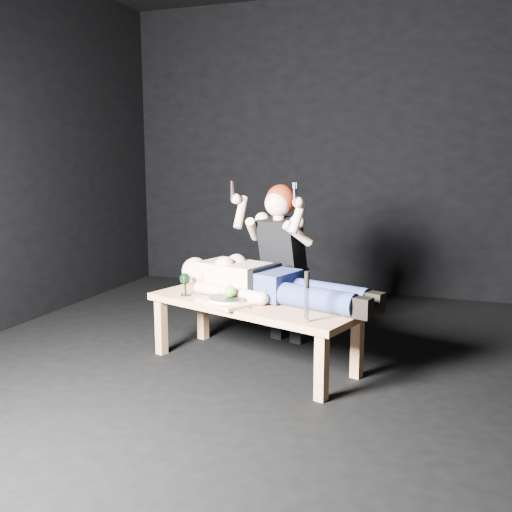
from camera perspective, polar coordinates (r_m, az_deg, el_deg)
name	(u,v)px	position (r m, az deg, el deg)	size (l,w,h in m)	color
ground	(292,376)	(3.80, 3.57, -11.87)	(5.00, 5.00, 0.00)	black
back_wall	(361,148)	(5.98, 10.45, 10.62)	(5.00, 5.00, 0.00)	black
table	(254,333)	(3.91, -0.25, -7.72)	(1.48, 0.56, 0.45)	tan
lying_man	(271,279)	(3.90, 1.50, -2.36)	(1.47, 0.45, 0.26)	beige
kneeling_woman	(287,262)	(4.32, 3.16, -0.60)	(0.66, 0.74, 1.25)	black
serving_tray	(227,302)	(3.79, -2.90, -4.59)	(0.36, 0.26, 0.02)	tan
plate	(227,299)	(3.78, -2.90, -4.29)	(0.24, 0.24, 0.02)	white
apple	(230,292)	(3.77, -2.59, -3.57)	(0.08, 0.08, 0.08)	#66AB29
goblet	(185,284)	(4.01, -7.09, -2.83)	(0.08, 0.08, 0.16)	black
fork_flat	(202,299)	(3.91, -5.44, -4.27)	(0.01, 0.16, 0.01)	#B2B2B7
knife_flat	(242,306)	(3.72, -1.40, -4.99)	(0.01, 0.16, 0.01)	#B2B2B7
spoon_flat	(250,305)	(3.72, -0.55, -4.96)	(0.01, 0.16, 0.01)	#B2B2B7
carving_knife	(307,297)	(3.35, 5.09, -4.08)	(0.04, 0.04, 0.30)	#B2B2B7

